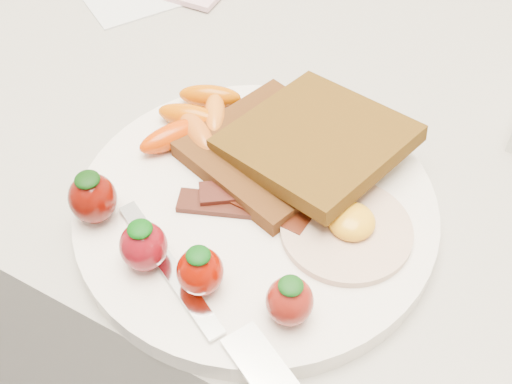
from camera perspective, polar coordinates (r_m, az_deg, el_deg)
The scene contains 9 objects.
counter at distance 0.95m, azimuth 5.26°, elevation -12.61°, with size 2.00×0.60×0.90m, color gray.
plate at distance 0.48m, azimuth 0.00°, elevation -1.49°, with size 0.27×0.27×0.02m, color white.
toast_lower at distance 0.50m, azimuth 1.54°, elevation 3.70°, with size 0.11×0.11×0.01m, color #412210.
toast_upper at distance 0.49m, azimuth 5.39°, elevation 4.62°, with size 0.12×0.12×0.01m, color black.
fried_egg at distance 0.46m, azimuth 8.15°, elevation -3.14°, with size 0.11×0.11×0.02m.
bacon_strips at distance 0.47m, azimuth -0.69°, elevation -0.68°, with size 0.10×0.08×0.01m.
baby_carrots at distance 0.53m, azimuth -5.36°, elevation 6.40°, with size 0.07×0.10×0.02m.
strawberries at distance 0.43m, azimuth -7.78°, elevation -4.81°, with size 0.19×0.05×0.04m.
fork at distance 0.42m, azimuth -4.31°, elevation -10.25°, with size 0.18×0.09×0.00m.
Camera 1 is at (0.15, 1.26, 1.28)m, focal length 45.00 mm.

